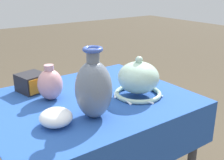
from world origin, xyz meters
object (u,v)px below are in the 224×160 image
Objects in this scene: vase_dome_bell at (138,80)px; mosaic_tile_box at (32,83)px; jar_round_rose at (50,84)px; bowl_shallow_porcelain at (56,117)px; vase_tall_bulbous at (94,88)px.

vase_dome_bell is 0.55m from mosaic_tile_box.
bowl_shallow_porcelain is at bearing -109.86° from jar_round_rose.
vase_tall_bulbous is 1.74× the size of jar_round_rose.
mosaic_tile_box is at bearing 103.47° from vase_tall_bulbous.
bowl_shallow_porcelain is 0.77× the size of jar_round_rose.
jar_round_rose is (0.03, -0.15, 0.03)m from mosaic_tile_box.
vase_dome_bell reaches higher than jar_round_rose.
vase_tall_bulbous is at bearing -8.01° from bowl_shallow_porcelain.
vase_tall_bulbous is at bearing -89.23° from mosaic_tile_box.
mosaic_tile_box is 0.93× the size of jar_round_rose.
vase_tall_bulbous reaches higher than bowl_shallow_porcelain.
mosaic_tile_box is 0.16m from jar_round_rose.
jar_round_rose is (0.09, 0.26, 0.04)m from bowl_shallow_porcelain.
jar_round_rose is at bearing 149.96° from vase_dome_bell.
jar_round_rose reaches higher than bowl_shallow_porcelain.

